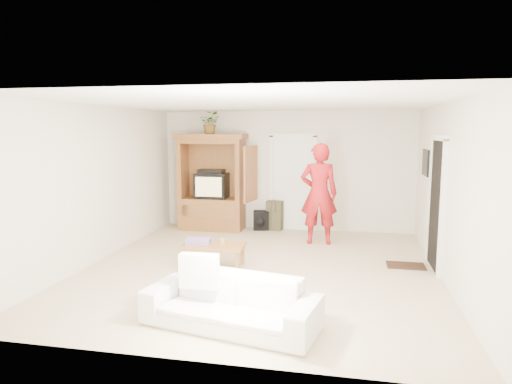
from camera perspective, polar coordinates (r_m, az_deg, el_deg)
floor at (r=7.38m, az=0.50°, el=-9.55°), size 6.00×6.00×0.00m
ceiling at (r=7.05m, az=0.53°, el=11.04°), size 6.00×6.00×0.00m
wall_back at (r=10.05m, az=3.78°, el=2.67°), size 5.50×0.00×5.50m
wall_front at (r=4.24m, az=-7.26°, el=-4.64°), size 5.50×0.00×5.50m
wall_left at (r=8.08m, az=-18.99°, el=0.98°), size 0.00×6.00×6.00m
wall_right at (r=7.12m, az=22.81°, el=-0.10°), size 0.00×6.00×6.00m
armoire at (r=10.09m, az=-5.40°, el=0.44°), size 1.82×1.14×2.10m
door_back at (r=10.03m, az=4.59°, el=1.04°), size 0.85×0.05×2.04m
doorway_right at (r=7.73m, az=21.66°, el=-1.55°), size 0.05×0.90×2.04m
framed_picture at (r=8.94m, az=20.44°, el=3.47°), size 0.03×0.60×0.48m
doormat at (r=7.89m, az=18.21°, el=-8.73°), size 0.60×0.40×0.02m
plant at (r=9.99m, az=-5.70°, el=8.58°), size 0.46×0.41×0.48m
man at (r=8.85m, az=7.87°, el=-0.22°), size 0.75×0.54×1.95m
sofa at (r=5.26m, az=-3.18°, el=-13.60°), size 2.08×1.15×0.57m
coffee_table at (r=7.43m, az=-5.34°, el=-6.88°), size 1.02×0.59×0.37m
towel at (r=7.48m, az=-7.22°, el=-6.11°), size 0.42×0.34×0.08m
candle at (r=7.41m, az=-4.24°, el=-6.12°), size 0.08×0.08×0.10m
backpack_black at (r=10.04m, az=0.64°, el=-3.62°), size 0.37×0.26×0.42m
backpack_olive at (r=10.07m, az=2.36°, el=-2.93°), size 0.37×0.29×0.64m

